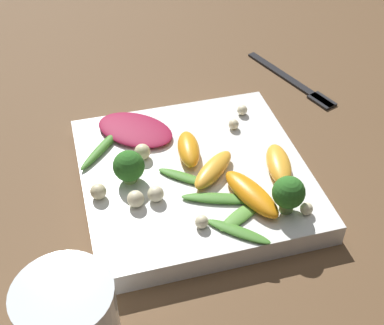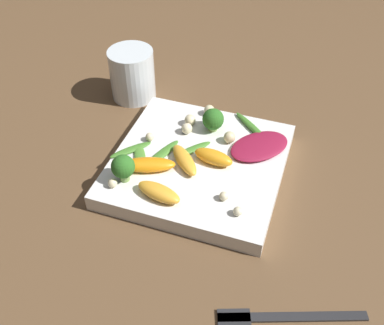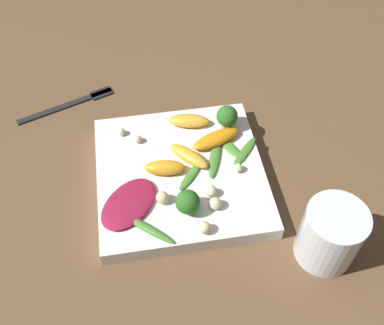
% 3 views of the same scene
% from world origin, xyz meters
% --- Properties ---
extents(ground_plane, '(2.40, 2.40, 0.00)m').
position_xyz_m(ground_plane, '(0.00, 0.00, 0.00)').
color(ground_plane, brown).
extents(plate, '(0.25, 0.25, 0.03)m').
position_xyz_m(plate, '(0.00, 0.00, 0.01)').
color(plate, white).
rests_on(plate, ground_plane).
extents(drinking_glass, '(0.08, 0.08, 0.09)m').
position_xyz_m(drinking_glass, '(0.15, 0.17, 0.05)').
color(drinking_glass, white).
rests_on(drinking_glass, ground_plane).
extents(fork, '(0.07, 0.17, 0.01)m').
position_xyz_m(fork, '(-0.20, -0.16, 0.00)').
color(fork, '#262628').
rests_on(fork, ground_plane).
extents(radicchio_leaf_0, '(0.11, 0.11, 0.01)m').
position_xyz_m(radicchio_leaf_0, '(0.05, -0.08, 0.03)').
color(radicchio_leaf_0, maroon).
rests_on(radicchio_leaf_0, plate).
extents(orange_segment_0, '(0.05, 0.08, 0.02)m').
position_xyz_m(orange_segment_0, '(-0.04, 0.06, 0.03)').
color(orange_segment_0, orange).
rests_on(orange_segment_0, plate).
extents(orange_segment_1, '(0.03, 0.06, 0.02)m').
position_xyz_m(orange_segment_1, '(-0.00, -0.02, 0.04)').
color(orange_segment_1, orange).
rests_on(orange_segment_1, plate).
extents(orange_segment_2, '(0.07, 0.06, 0.02)m').
position_xyz_m(orange_segment_2, '(-0.02, 0.02, 0.03)').
color(orange_segment_2, '#FCAD33').
rests_on(orange_segment_2, plate).
extents(orange_segment_3, '(0.04, 0.07, 0.02)m').
position_xyz_m(orange_segment_3, '(-0.09, 0.03, 0.03)').
color(orange_segment_3, '#FCAD33').
rests_on(orange_segment_3, plate).
extents(broccoli_floret_0, '(0.03, 0.03, 0.04)m').
position_xyz_m(broccoli_floret_0, '(-0.07, 0.09, 0.05)').
color(broccoli_floret_0, '#7A9E51').
rests_on(broccoli_floret_0, plate).
extents(broccoli_floret_1, '(0.03, 0.03, 0.04)m').
position_xyz_m(broccoli_floret_1, '(0.07, -0.00, 0.05)').
color(broccoli_floret_1, '#84AD5B').
rests_on(broccoli_floret_1, plate).
extents(arugula_sprig_0, '(0.06, 0.05, 0.00)m').
position_xyz_m(arugula_sprig_0, '(-0.03, 0.08, 0.03)').
color(arugula_sprig_0, '#518E33').
rests_on(arugula_sprig_0, plate).
extents(arugula_sprig_1, '(0.06, 0.05, 0.00)m').
position_xyz_m(arugula_sprig_1, '(-0.02, 0.10, 0.03)').
color(arugula_sprig_1, '#47842D').
rests_on(arugula_sprig_1, plate).
extents(arugula_sprig_2, '(0.08, 0.04, 0.01)m').
position_xyz_m(arugula_sprig_2, '(-0.01, 0.06, 0.03)').
color(arugula_sprig_2, '#47842D').
rests_on(arugula_sprig_2, plate).
extents(arugula_sprig_3, '(0.06, 0.05, 0.01)m').
position_xyz_m(arugula_sprig_3, '(0.01, 0.01, 0.03)').
color(arugula_sprig_3, '#47842D').
rests_on(arugula_sprig_3, plate).
extents(arugula_sprig_4, '(0.07, 0.08, 0.01)m').
position_xyz_m(arugula_sprig_4, '(0.09, -0.06, 0.03)').
color(arugula_sprig_4, '#47842D').
rests_on(arugula_sprig_4, plate).
extents(macadamia_nut_0, '(0.02, 0.02, 0.02)m').
position_xyz_m(macadamia_nut_0, '(0.11, 0.02, 0.03)').
color(macadamia_nut_0, beige).
rests_on(macadamia_nut_0, plate).
extents(macadamia_nut_1, '(0.01, 0.01, 0.01)m').
position_xyz_m(macadamia_nut_1, '(-0.09, 0.09, 0.03)').
color(macadamia_nut_1, beige).
rests_on(macadamia_nut_1, plate).
extents(macadamia_nut_2, '(0.02, 0.02, 0.02)m').
position_xyz_m(macadamia_nut_2, '(0.05, -0.03, 0.03)').
color(macadamia_nut_2, beige).
rests_on(macadamia_nut_2, plate).
extents(macadamia_nut_3, '(0.02, 0.02, 0.02)m').
position_xyz_m(macadamia_nut_3, '(0.05, 0.04, 0.03)').
color(macadamia_nut_3, beige).
rests_on(macadamia_nut_3, plate).
extents(macadamia_nut_4, '(0.02, 0.02, 0.02)m').
position_xyz_m(macadamia_nut_4, '(0.07, 0.04, 0.03)').
color(macadamia_nut_4, beige).
rests_on(macadamia_nut_4, plate).
extents(macadamia_nut_5, '(0.01, 0.01, 0.01)m').
position_xyz_m(macadamia_nut_5, '(0.02, 0.08, 0.03)').
color(macadamia_nut_5, beige).
rests_on(macadamia_nut_5, plate).
extents(macadamia_nut_6, '(0.01, 0.01, 0.01)m').
position_xyz_m(macadamia_nut_6, '(-0.07, -0.06, 0.03)').
color(macadamia_nut_6, beige).
rests_on(macadamia_nut_6, plate).
extents(macadamia_nut_7, '(0.01, 0.01, 0.01)m').
position_xyz_m(macadamia_nut_7, '(-0.08, -0.08, 0.03)').
color(macadamia_nut_7, beige).
rests_on(macadamia_nut_7, plate).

